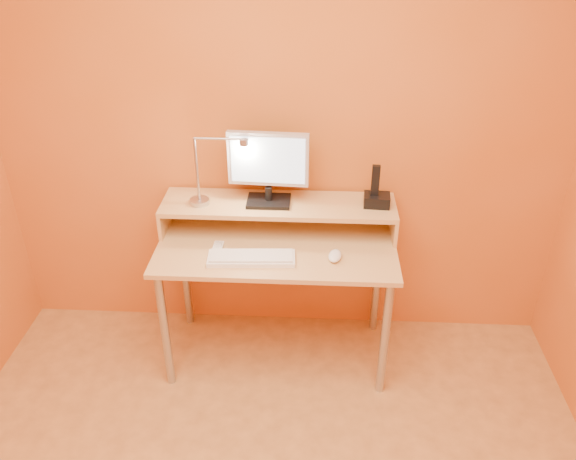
# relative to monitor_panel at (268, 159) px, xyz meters

# --- Properties ---
(wall_back) EXTENTS (3.00, 0.04, 2.50)m
(wall_back) POSITION_rel_monitor_panel_xyz_m (0.05, 0.16, 0.13)
(wall_back) COLOR orange
(wall_back) RESTS_ON floor
(desk_leg_fl) EXTENTS (0.04, 0.04, 0.69)m
(desk_leg_fl) POSITION_rel_monitor_panel_xyz_m (-0.50, -0.41, -0.77)
(desk_leg_fl) COLOR #A9A9B0
(desk_leg_fl) RESTS_ON floor
(desk_leg_fr) EXTENTS (0.04, 0.04, 0.69)m
(desk_leg_fr) POSITION_rel_monitor_panel_xyz_m (0.60, -0.41, -0.77)
(desk_leg_fr) COLOR #A9A9B0
(desk_leg_fr) RESTS_ON floor
(desk_leg_bl) EXTENTS (0.04, 0.04, 0.69)m
(desk_leg_bl) POSITION_rel_monitor_panel_xyz_m (-0.50, 0.09, -0.77)
(desk_leg_bl) COLOR #A9A9B0
(desk_leg_bl) RESTS_ON floor
(desk_leg_br) EXTENTS (0.04, 0.04, 0.69)m
(desk_leg_br) POSITION_rel_monitor_panel_xyz_m (0.60, 0.09, -0.77)
(desk_leg_br) COLOR #A9A9B0
(desk_leg_br) RESTS_ON floor
(desk_lower) EXTENTS (1.20, 0.60, 0.02)m
(desk_lower) POSITION_rel_monitor_panel_xyz_m (0.05, -0.16, -0.41)
(desk_lower) COLOR tan
(desk_lower) RESTS_ON floor
(shelf_riser_left) EXTENTS (0.02, 0.30, 0.14)m
(shelf_riser_left) POSITION_rel_monitor_panel_xyz_m (-0.54, -0.01, -0.33)
(shelf_riser_left) COLOR tan
(shelf_riser_left) RESTS_ON desk_lower
(shelf_riser_right) EXTENTS (0.02, 0.30, 0.14)m
(shelf_riser_right) POSITION_rel_monitor_panel_xyz_m (0.64, -0.01, -0.33)
(shelf_riser_right) COLOR tan
(shelf_riser_right) RESTS_ON desk_lower
(desk_shelf) EXTENTS (1.20, 0.30, 0.02)m
(desk_shelf) POSITION_rel_monitor_panel_xyz_m (0.05, -0.01, -0.25)
(desk_shelf) COLOR tan
(desk_shelf) RESTS_ON desk_lower
(monitor_foot) EXTENTS (0.22, 0.16, 0.02)m
(monitor_foot) POSITION_rel_monitor_panel_xyz_m (-0.00, -0.01, -0.23)
(monitor_foot) COLOR black
(monitor_foot) RESTS_ON desk_shelf
(monitor_neck) EXTENTS (0.04, 0.04, 0.07)m
(monitor_neck) POSITION_rel_monitor_panel_xyz_m (-0.00, -0.01, -0.19)
(monitor_neck) COLOR black
(monitor_neck) RESTS_ON monitor_foot
(monitor_panel) EXTENTS (0.40, 0.06, 0.27)m
(monitor_panel) POSITION_rel_monitor_panel_xyz_m (0.00, 0.00, 0.00)
(monitor_panel) COLOR silver
(monitor_panel) RESTS_ON monitor_neck
(monitor_back) EXTENTS (0.36, 0.03, 0.23)m
(monitor_back) POSITION_rel_monitor_panel_xyz_m (-0.00, 0.02, 0.00)
(monitor_back) COLOR black
(monitor_back) RESTS_ON monitor_panel
(monitor_screen) EXTENTS (0.37, 0.02, 0.24)m
(monitor_screen) POSITION_rel_monitor_panel_xyz_m (-0.00, -0.02, 0.00)
(monitor_screen) COLOR #AFCAE4
(monitor_screen) RESTS_ON monitor_panel
(lamp_base) EXTENTS (0.10, 0.10, 0.02)m
(lamp_base) POSITION_rel_monitor_panel_xyz_m (-0.35, -0.04, -0.23)
(lamp_base) COLOR #A9A9B0
(lamp_base) RESTS_ON desk_shelf
(lamp_post) EXTENTS (0.01, 0.01, 0.33)m
(lamp_post) POSITION_rel_monitor_panel_xyz_m (-0.35, -0.04, -0.05)
(lamp_post) COLOR #A9A9B0
(lamp_post) RESTS_ON lamp_base
(lamp_arm) EXTENTS (0.24, 0.01, 0.01)m
(lamp_arm) POSITION_rel_monitor_panel_xyz_m (-0.23, -0.04, 0.12)
(lamp_arm) COLOR #A9A9B0
(lamp_arm) RESTS_ON lamp_post
(lamp_head) EXTENTS (0.04, 0.04, 0.03)m
(lamp_head) POSITION_rel_monitor_panel_xyz_m (-0.11, -0.04, 0.10)
(lamp_head) COLOR #A9A9B0
(lamp_head) RESTS_ON lamp_arm
(lamp_bulb) EXTENTS (0.03, 0.03, 0.00)m
(lamp_bulb) POSITION_rel_monitor_panel_xyz_m (-0.11, -0.04, 0.09)
(lamp_bulb) COLOR #FFEAC6
(lamp_bulb) RESTS_ON lamp_head
(phone_dock) EXTENTS (0.14, 0.11, 0.06)m
(phone_dock) POSITION_rel_monitor_panel_xyz_m (0.55, -0.01, -0.21)
(phone_dock) COLOR black
(phone_dock) RESTS_ON desk_shelf
(phone_handset) EXTENTS (0.04, 0.03, 0.16)m
(phone_handset) POSITION_rel_monitor_panel_xyz_m (0.53, -0.01, -0.10)
(phone_handset) COLOR black
(phone_handset) RESTS_ON phone_dock
(phone_led) EXTENTS (0.01, 0.00, 0.04)m
(phone_led) POSITION_rel_monitor_panel_xyz_m (0.59, -0.06, -0.21)
(phone_led) COLOR #2B83F1
(phone_led) RESTS_ON phone_dock
(keyboard) EXTENTS (0.43, 0.16, 0.02)m
(keyboard) POSITION_rel_monitor_panel_xyz_m (-0.06, -0.31, -0.39)
(keyboard) COLOR white
(keyboard) RESTS_ON desk_lower
(mouse) EXTENTS (0.08, 0.12, 0.04)m
(mouse) POSITION_rel_monitor_panel_xyz_m (0.34, -0.27, -0.38)
(mouse) COLOR white
(mouse) RESTS_ON desk_lower
(remote_control) EXTENTS (0.05, 0.18, 0.02)m
(remote_control) POSITION_rel_monitor_panel_xyz_m (-0.24, -0.25, -0.39)
(remote_control) COLOR white
(remote_control) RESTS_ON desk_lower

